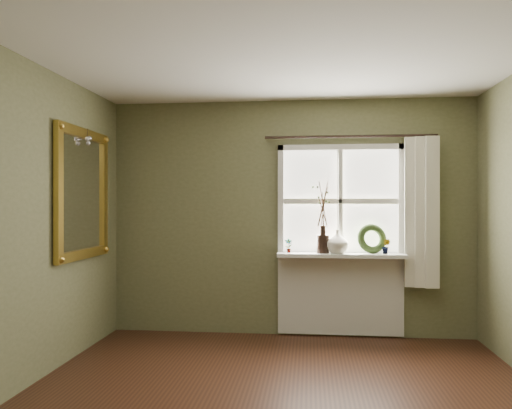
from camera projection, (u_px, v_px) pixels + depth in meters
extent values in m
plane|color=silver|center=(277.00, 30.00, 3.29)|extent=(4.50, 4.50, 0.00)
cube|color=#646542|center=(290.00, 217.00, 5.58)|extent=(4.00, 0.10, 2.60)
cube|color=#646542|center=(203.00, 279.00, 1.01)|extent=(4.00, 0.10, 2.60)
cube|color=silver|center=(340.00, 255.00, 5.44)|extent=(1.36, 0.06, 0.06)
cube|color=silver|center=(340.00, 147.00, 5.44)|extent=(1.36, 0.06, 0.06)
cube|color=silver|center=(281.00, 201.00, 5.51)|extent=(0.06, 0.06, 1.24)
cube|color=silver|center=(401.00, 201.00, 5.37)|extent=(0.06, 0.06, 1.24)
cube|color=silver|center=(340.00, 201.00, 5.44)|extent=(1.24, 0.05, 0.04)
cube|color=silver|center=(340.00, 201.00, 5.44)|extent=(0.04, 0.05, 1.12)
cube|color=white|center=(310.00, 175.00, 5.50)|extent=(0.59, 0.01, 0.53)
cube|color=white|center=(370.00, 174.00, 5.43)|extent=(0.59, 0.01, 0.53)
cube|color=white|center=(310.00, 228.00, 5.50)|extent=(0.59, 0.01, 0.53)
cube|color=white|center=(370.00, 228.00, 5.43)|extent=(0.59, 0.01, 0.53)
cube|color=silver|center=(341.00, 255.00, 5.34)|extent=(1.36, 0.26, 0.04)
cube|color=silver|center=(340.00, 294.00, 5.45)|extent=(1.36, 0.04, 0.88)
cylinder|color=black|center=(323.00, 244.00, 5.36)|extent=(0.16, 0.16, 0.20)
imported|color=beige|center=(337.00, 242.00, 5.35)|extent=(0.27, 0.27, 0.25)
torus|color=#2A3E1B|center=(372.00, 242.00, 5.35)|extent=(0.35, 0.22, 0.33)
imported|color=#2A3E1B|center=(289.00, 246.00, 5.40)|extent=(0.09, 0.07, 0.16)
imported|color=#2A3E1B|center=(386.00, 246.00, 5.29)|extent=(0.11, 0.10, 0.16)
cube|color=silver|center=(421.00, 212.00, 5.26)|extent=(0.36, 0.12, 1.59)
cylinder|color=black|center=(350.00, 136.00, 5.38)|extent=(1.84, 0.03, 0.03)
cube|color=white|center=(82.00, 194.00, 4.82)|extent=(0.02, 0.87, 1.08)
cube|color=#AC8632|center=(83.00, 133.00, 4.82)|extent=(0.05, 1.06, 0.09)
cube|color=#AC8632|center=(83.00, 254.00, 4.82)|extent=(0.05, 1.06, 0.09)
cube|color=#AC8632|center=(58.00, 193.00, 4.34)|extent=(0.05, 0.09, 1.08)
cube|color=#AC8632|center=(104.00, 195.00, 5.30)|extent=(0.05, 0.09, 1.08)
sphere|color=silver|center=(87.00, 139.00, 4.78)|extent=(0.04, 0.04, 0.04)
sphere|color=silver|center=(88.00, 143.00, 4.81)|extent=(0.04, 0.04, 0.04)
sphere|color=silver|center=(90.00, 138.00, 4.84)|extent=(0.04, 0.04, 0.04)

